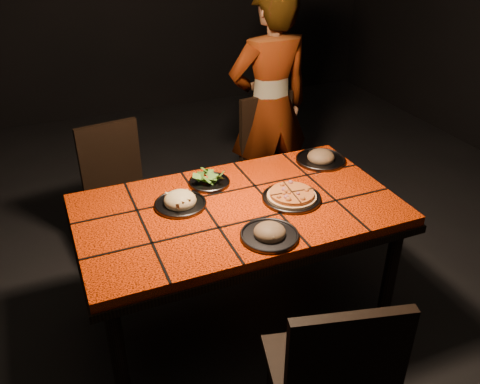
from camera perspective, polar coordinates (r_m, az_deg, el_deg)
name	(u,v)px	position (r m, az deg, el deg)	size (l,w,h in m)	color
room_shell	(238,57)	(2.26, -0.26, 14.94)	(6.04, 7.04, 3.08)	black
dining_table	(238,219)	(2.60, -0.22, -3.00)	(1.62, 0.92, 0.75)	#E53707
chair_near	(333,376)	(2.05, 10.35, -19.62)	(0.52, 0.52, 0.95)	black
chair_far_left	(117,183)	(3.36, -13.60, 1.01)	(0.45, 0.45, 0.88)	black
chair_far_right	(273,153)	(3.62, 3.76, 4.43)	(0.47, 0.47, 0.92)	black
diner	(269,107)	(3.60, 3.33, 9.48)	(0.60, 0.40, 1.66)	brown
plate_pizza	(292,196)	(2.61, 5.82, -0.50)	(0.30, 0.30, 0.04)	#3E3E44
plate_pasta	(180,202)	(2.56, -6.73, -1.09)	(0.26, 0.26, 0.09)	#3E3E44
plate_salad	(209,180)	(2.74, -3.47, 1.38)	(0.22, 0.22, 0.07)	#3E3E44
plate_mushroom_a	(270,233)	(2.32, 3.34, -4.59)	(0.27, 0.27, 0.09)	#3E3E44
plate_mushroom_b	(321,157)	(3.02, 9.07, 3.87)	(0.29, 0.29, 0.10)	#3E3E44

